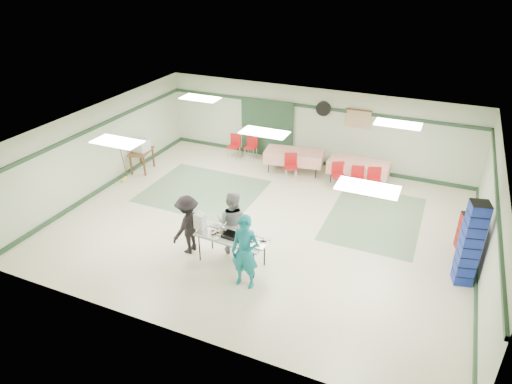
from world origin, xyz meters
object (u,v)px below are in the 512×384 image
at_px(volunteer_teal, 245,252).
at_px(office_printer, 140,145).
at_px(chair_b, 338,172).
at_px(crate_stack_blue_a, 467,246).
at_px(printer_table, 141,153).
at_px(chair_c, 374,178).
at_px(dining_table_a, 358,167).
at_px(broom, 123,159).
at_px(volunteer_grey, 232,222).
at_px(crate_stack_red, 467,232).
at_px(chair_d, 291,164).
at_px(crate_stack_blue_b, 470,244).
at_px(chair_loose_a, 251,144).
at_px(chair_loose_b, 235,144).
at_px(chair_a, 357,176).
at_px(dining_table_b, 294,156).
at_px(serving_table, 231,238).
at_px(volunteer_dark, 188,225).

distance_m(volunteer_teal, office_printer, 7.11).
height_order(volunteer_teal, chair_b, volunteer_teal).
bearing_deg(crate_stack_blue_a, printer_table, 171.40).
bearing_deg(chair_c, dining_table_a, 118.16).
bearing_deg(broom, volunteer_grey, -21.94).
relative_size(dining_table_a, crate_stack_red, 1.93).
distance_m(chair_d, crate_stack_blue_b, 6.47).
xyz_separation_m(chair_b, chair_d, (-1.59, 0.00, 0.02)).
bearing_deg(chair_b, chair_loose_a, 138.29).
relative_size(chair_loose_a, crate_stack_red, 0.89).
bearing_deg(office_printer, chair_loose_a, 42.10).
bearing_deg(dining_table_a, chair_loose_b, 175.64).
relative_size(volunteer_teal, dining_table_a, 0.93).
distance_m(printer_table, broom, 0.89).
distance_m(chair_a, chair_loose_b, 4.75).
height_order(chair_loose_b, crate_stack_red, crate_stack_red).
distance_m(dining_table_a, dining_table_b, 2.20).
relative_size(serving_table, chair_b, 2.06).
bearing_deg(crate_stack_red, volunteer_grey, -155.74).
xyz_separation_m(dining_table_a, chair_b, (-0.52, -0.57, -0.04)).
relative_size(chair_loose_b, broom, 0.58).
xyz_separation_m(volunteer_grey, office_printer, (-4.95, 3.04, 0.11)).
height_order(chair_d, crate_stack_blue_a, crate_stack_blue_a).
xyz_separation_m(volunteer_teal, dining_table_a, (1.20, 6.13, -0.32)).
bearing_deg(crate_stack_blue_a, volunteer_dark, -163.10).
bearing_deg(chair_a, dining_table_b, 151.11).
xyz_separation_m(serving_table, chair_loose_a, (-2.16, 6.00, -0.17)).
xyz_separation_m(chair_loose_b, office_printer, (-2.41, -2.30, 0.40)).
bearing_deg(chair_c, broom, 177.65).
relative_size(chair_d, crate_stack_blue_b, 0.43).
relative_size(dining_table_a, crate_stack_blue_b, 0.93).
relative_size(serving_table, chair_loose_b, 2.00).
distance_m(chair_c, crate_stack_blue_a, 4.03).
height_order(volunteer_dark, chair_b, volunteer_dark).
bearing_deg(broom, crate_stack_red, 2.73).
distance_m(crate_stack_red, office_printer, 10.33).
distance_m(volunteer_dark, crate_stack_blue_b, 6.52).
bearing_deg(office_printer, volunteer_grey, -29.29).
bearing_deg(chair_b, dining_table_a, 23.03).
bearing_deg(crate_stack_blue_b, dining_table_a, 129.15).
xyz_separation_m(serving_table, volunteer_dark, (-1.20, 0.02, 0.06)).
height_order(chair_loose_b, printer_table, chair_loose_b).
bearing_deg(office_printer, broom, -93.00).
bearing_deg(chair_loose_b, crate_stack_red, -21.21).
bearing_deg(printer_table, chair_a, -0.62).
height_order(dining_table_b, chair_a, chair_a).
bearing_deg(volunteer_grey, crate_stack_blue_a, -169.66).
xyz_separation_m(volunteer_teal, office_printer, (-5.79, 4.12, 0.05)).
relative_size(chair_loose_a, broom, 0.59).
height_order(chair_b, crate_stack_red, crate_stack_red).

